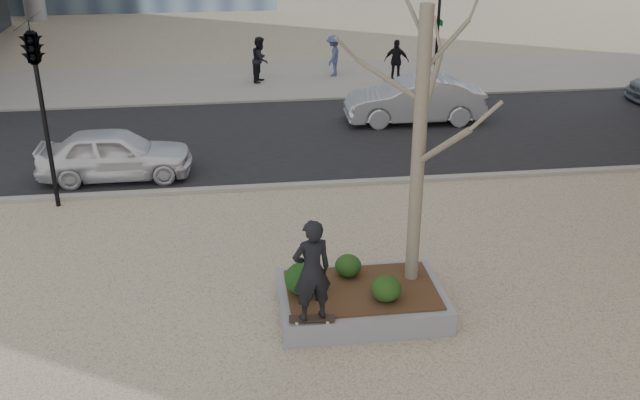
{
  "coord_description": "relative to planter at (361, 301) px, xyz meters",
  "views": [
    {
      "loc": [
        -1.19,
        -10.98,
        7.24
      ],
      "look_at": [
        0.5,
        2.0,
        1.4
      ],
      "focal_mm": 40.0,
      "sensor_mm": 36.0,
      "label": 1
    }
  ],
  "objects": [
    {
      "name": "shrub_left",
      "position": [
        -1.05,
        -0.01,
        0.56
      ],
      "size": [
        0.69,
        0.69,
        0.59
      ],
      "primitive_type": "ellipsoid",
      "color": "black",
      "rests_on": "planter_mulch"
    },
    {
      "name": "street",
      "position": [
        -1.0,
        10.0,
        -0.21
      ],
      "size": [
        60.0,
        8.0,
        0.02
      ],
      "primitive_type": "cube",
      "color": "black",
      "rests_on": "ground"
    },
    {
      "name": "pedestrian_b",
      "position": [
        2.05,
        17.39,
        0.62
      ],
      "size": [
        0.96,
        1.21,
        1.64
      ],
      "primitive_type": "imported",
      "rotation": [
        0.0,
        0.0,
        4.33
      ],
      "color": "#424D77",
      "rests_on": "far_sidewalk"
    },
    {
      "name": "far_sidewalk",
      "position": [
        -1.0,
        17.0,
        -0.21
      ],
      "size": [
        60.0,
        6.0,
        0.02
      ],
      "primitive_type": "cube",
      "color": "gray",
      "rests_on": "ground"
    },
    {
      "name": "traffic_light_far",
      "position": [
        5.5,
        14.6,
        2.02
      ],
      "size": [
        0.6,
        2.48,
        4.5
      ],
      "primitive_type": null,
      "color": "black",
      "rests_on": "ground"
    },
    {
      "name": "ground",
      "position": [
        -1.0,
        0.0,
        -0.23
      ],
      "size": [
        120.0,
        120.0,
        0.0
      ],
      "primitive_type": "plane",
      "color": "tan",
      "rests_on": "ground"
    },
    {
      "name": "car_silver",
      "position": [
        3.78,
        10.98,
        0.53
      ],
      "size": [
        4.53,
        1.71,
        1.48
      ],
      "primitive_type": "imported",
      "rotation": [
        0.0,
        0.0,
        4.68
      ],
      "color": "#A4A7AC",
      "rests_on": "street"
    },
    {
      "name": "pedestrian_c",
      "position": [
        4.38,
        16.15,
        0.62
      ],
      "size": [
        1.04,
        0.71,
        1.64
      ],
      "primitive_type": "imported",
      "rotation": [
        0.0,
        0.0,
        2.78
      ],
      "color": "black",
      "rests_on": "far_sidewalk"
    },
    {
      "name": "planter_mulch",
      "position": [
        0.0,
        0.0,
        0.25
      ],
      "size": [
        2.7,
        1.7,
        0.04
      ],
      "primitive_type": "cube",
      "color": "#382314",
      "rests_on": "planter"
    },
    {
      "name": "planter",
      "position": [
        0.0,
        0.0,
        0.0
      ],
      "size": [
        3.0,
        2.0,
        0.45
      ],
      "primitive_type": "cube",
      "color": "gray",
      "rests_on": "ground"
    },
    {
      "name": "traffic_light_near",
      "position": [
        -6.5,
        5.6,
        2.02
      ],
      "size": [
        0.6,
        2.48,
        4.5
      ],
      "primitive_type": null,
      "color": "black",
      "rests_on": "ground"
    },
    {
      "name": "sycamore_tree",
      "position": [
        1.0,
        0.3,
        3.56
      ],
      "size": [
        2.8,
        2.8,
        6.6
      ],
      "primitive_type": null,
      "color": "gray",
      "rests_on": "planter_mulch"
    },
    {
      "name": "police_car",
      "position": [
        -5.28,
        7.24,
        0.47
      ],
      "size": [
        3.99,
        1.62,
        1.36
      ],
      "primitive_type": "imported",
      "rotation": [
        0.0,
        0.0,
        1.57
      ],
      "color": "white",
      "rests_on": "street"
    },
    {
      "name": "shrub_right",
      "position": [
        0.36,
        -0.43,
        0.5
      ],
      "size": [
        0.55,
        0.55,
        0.47
      ],
      "primitive_type": "ellipsoid",
      "color": "#1A3B12",
      "rests_on": "planter_mulch"
    },
    {
      "name": "skateboarder",
      "position": [
        -1.01,
        -0.88,
        1.21
      ],
      "size": [
        0.75,
        0.58,
        1.82
      ],
      "primitive_type": "imported",
      "rotation": [
        0.0,
        0.0,
        3.38
      ],
      "color": "black",
      "rests_on": "skateboard"
    },
    {
      "name": "skateboard",
      "position": [
        -1.01,
        -0.88,
        0.26
      ],
      "size": [
        0.79,
        0.27,
        0.08
      ],
      "primitive_type": null,
      "rotation": [
        0.0,
        0.0,
        -0.09
      ],
      "color": "black",
      "rests_on": "planter"
    },
    {
      "name": "pedestrian_a",
      "position": [
        -0.93,
        16.8,
        0.68
      ],
      "size": [
        0.92,
        1.03,
        1.77
      ],
      "primitive_type": "imported",
      "rotation": [
        0.0,
        0.0,
        1.23
      ],
      "color": "black",
      "rests_on": "far_sidewalk"
    },
    {
      "name": "shrub_middle",
      "position": [
        -0.17,
        0.5,
        0.48
      ],
      "size": [
        0.5,
        0.5,
        0.42
      ],
      "primitive_type": "ellipsoid",
      "color": "#183D13",
      "rests_on": "planter_mulch"
    }
  ]
}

